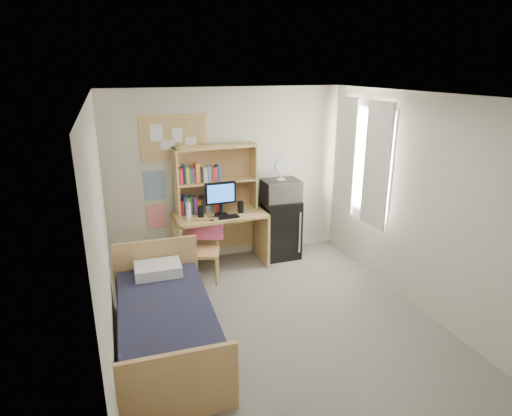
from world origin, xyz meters
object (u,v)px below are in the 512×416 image
object	(u,v)px
desk_chair	(205,252)
monitor	(221,199)
microwave	(281,190)
desk	(221,240)
desk_fan	(281,170)
bed	(167,329)
speaker_left	(201,212)
speaker_right	(241,207)
mini_fridge	(280,228)
bulletin_board	(174,137)

from	to	relation	value
desk_chair	monitor	world-z (taller)	monitor
microwave	desk_chair	bearing A→B (deg)	-161.35
desk	desk_fan	xyz separation A→B (m)	(0.97, 0.04, 0.99)
bed	microwave	world-z (taller)	microwave
speaker_left	speaker_right	size ratio (longest dim) A/B	0.96
monitor	desk_fan	world-z (taller)	desk_fan
bed	desk_chair	bearing A→B (deg)	64.58
desk	speaker_right	xyz separation A→B (m)	(0.30, -0.05, 0.50)
desk_chair	desk	bearing A→B (deg)	67.08
monitor	mini_fridge	bearing A→B (deg)	5.23
desk_chair	desk_fan	bearing A→B (deg)	35.31
desk_chair	speaker_right	distance (m)	0.86
speaker_left	speaker_right	bearing A→B (deg)	0.00
mini_fridge	monitor	size ratio (longest dim) A/B	1.94
desk_chair	bed	bearing A→B (deg)	-100.12
speaker_left	microwave	xyz separation A→B (m)	(1.27, 0.11, 0.18)
bulletin_board	monitor	xyz separation A→B (m)	(0.56, -0.40, -0.85)
desk_chair	desk_fan	size ratio (longest dim) A/B	2.73
bulletin_board	desk	distance (m)	1.64
bed	monitor	distance (m)	2.20
desk_chair	speaker_left	size ratio (longest dim) A/B	5.30
mini_fridge	desk_chair	bearing A→B (deg)	-160.56
microwave	bed	bearing A→B (deg)	-137.25
desk_chair	bed	size ratio (longest dim) A/B	0.45
bulletin_board	speaker_left	xyz separation A→B (m)	(0.26, -0.40, -1.01)
bed	desk_fan	bearing A→B (deg)	44.10
desk_fan	microwave	bearing A→B (deg)	0.00
desk_chair	speaker_right	bearing A→B (deg)	45.41
bed	desk_fan	xyz separation A→B (m)	(2.02, 1.85, 1.14)
mini_fridge	bed	bearing A→B (deg)	-136.95
mini_fridge	bed	xyz separation A→B (m)	(-2.02, -1.87, -0.20)
monitor	microwave	world-z (taller)	monitor
monitor	microwave	size ratio (longest dim) A/B	0.88
speaker_right	microwave	world-z (taller)	microwave
bulletin_board	desk	bearing A→B (deg)	-31.21
speaker_right	desk_fan	distance (m)	0.83
microwave	bulletin_board	bearing A→B (deg)	169.29
monitor	desk_fan	bearing A→B (deg)	4.06
bulletin_board	desk_fan	distance (m)	1.64
desk	microwave	bearing A→B (deg)	0.53
bulletin_board	desk_fan	world-z (taller)	bulletin_board
desk_chair	microwave	distance (m)	1.51
microwave	speaker_right	bearing A→B (deg)	-172.07
bulletin_board	desk_chair	world-z (taller)	bulletin_board
monitor	speaker_right	distance (m)	0.34
monitor	speaker_right	bearing A→B (deg)	0.00
monitor	speaker_left	bearing A→B (deg)	-180.00
bulletin_board	speaker_left	distance (m)	1.12
speaker_left	desk_fan	world-z (taller)	desk_fan
bed	mini_fridge	bearing A→B (deg)	44.41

